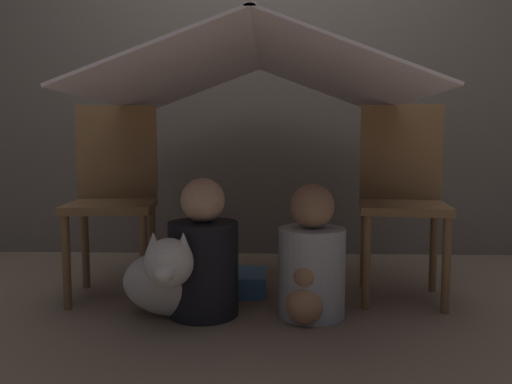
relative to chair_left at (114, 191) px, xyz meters
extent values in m
plane|color=#7A6651|center=(0.68, -0.25, -0.49)|extent=(8.80, 8.80, 0.00)
cube|color=#6B6056|center=(0.68, 0.90, 0.76)|extent=(7.00, 0.05, 2.50)
cylinder|color=brown|center=(-0.14, -0.26, -0.29)|extent=(0.04, 0.04, 0.41)
cylinder|color=brown|center=(0.19, -0.22, -0.29)|extent=(0.04, 0.04, 0.41)
cylinder|color=brown|center=(-0.17, 0.07, -0.29)|extent=(0.04, 0.04, 0.41)
cylinder|color=brown|center=(0.15, 0.11, -0.29)|extent=(0.04, 0.04, 0.41)
cube|color=brown|center=(0.01, -0.07, -0.06)|extent=(0.43, 0.43, 0.04)
cube|color=brown|center=(-0.01, 0.10, 0.18)|extent=(0.39, 0.08, 0.46)
cylinder|color=brown|center=(1.16, -0.21, -0.29)|extent=(0.04, 0.04, 0.41)
cylinder|color=brown|center=(1.49, -0.26, -0.29)|extent=(0.04, 0.04, 0.41)
cylinder|color=brown|center=(1.21, 0.12, -0.29)|extent=(0.04, 0.04, 0.41)
cylinder|color=brown|center=(1.54, 0.06, -0.29)|extent=(0.04, 0.04, 0.41)
cube|color=brown|center=(1.35, -0.07, -0.06)|extent=(0.44, 0.44, 0.04)
cube|color=brown|center=(1.38, 0.10, 0.18)|extent=(0.39, 0.09, 0.46)
cube|color=silver|center=(0.34, -0.07, 0.53)|extent=(0.68, 1.34, 0.26)
cube|color=silver|center=(1.02, -0.07, 0.53)|extent=(0.68, 1.34, 0.26)
cube|color=silver|center=(0.68, -0.07, 0.66)|extent=(0.04, 1.34, 0.01)
cylinder|color=black|center=(0.47, -0.30, -0.30)|extent=(0.29, 0.29, 0.39)
sphere|color=#D6A884|center=(0.47, -0.30, -0.01)|extent=(0.18, 0.18, 0.18)
cylinder|color=#B2B2B7|center=(0.92, -0.30, -0.31)|extent=(0.28, 0.28, 0.37)
sphere|color=#9E7556|center=(0.92, -0.30, -0.03)|extent=(0.18, 0.18, 0.18)
ellipsoid|color=silver|center=(0.36, -0.33, -0.35)|extent=(0.46, 0.22, 0.29)
sphere|color=silver|center=(0.36, -0.50, -0.23)|extent=(0.19, 0.19, 0.19)
ellipsoid|color=silver|center=(0.36, -0.58, -0.25)|extent=(0.08, 0.10, 0.07)
cone|color=silver|center=(0.30, -0.50, -0.15)|extent=(0.07, 0.07, 0.09)
cone|color=silver|center=(0.42, -0.50, -0.15)|extent=(0.07, 0.07, 0.09)
cube|color=#4C7FB2|center=(0.56, 0.01, -0.44)|extent=(0.33, 0.27, 0.10)
sphere|color=tan|center=(0.88, -0.41, -0.42)|extent=(0.15, 0.15, 0.15)
sphere|color=tan|center=(0.88, -0.41, -0.30)|extent=(0.09, 0.09, 0.09)
camera|label=1|loc=(0.75, -2.35, 0.22)|focal=35.00mm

